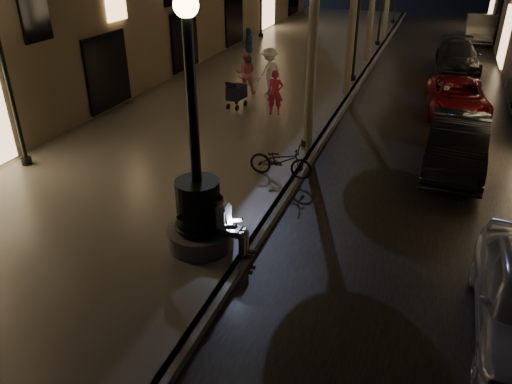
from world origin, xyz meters
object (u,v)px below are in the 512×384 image
at_px(pedestrian_pink, 246,73).
at_px(bicycle, 281,161).
at_px(seated_man_laptop, 226,222).
at_px(pedestrian_blue, 249,47).
at_px(car_second, 457,144).
at_px(pedestrian_red, 275,93).
at_px(lamp_left_b, 183,6).
at_px(lamp_curb_a, 311,45).
at_px(car_fifth, 480,28).
at_px(car_rear, 458,57).
at_px(lamp_left_a, 2,56).
at_px(pedestrian_white, 269,71).
at_px(fountain_lamppost, 198,203).
at_px(car_third, 457,97).
at_px(lamp_curb_b, 359,7).
at_px(stroller, 236,93).

bearing_deg(pedestrian_pink, bicycle, 99.80).
xyz_separation_m(seated_man_laptop, pedestrian_blue, (-5.11, 14.82, 0.22)).
height_order(seated_man_laptop, car_second, seated_man_laptop).
xyz_separation_m(pedestrian_red, pedestrian_blue, (-3.38, 6.28, 0.12)).
distance_m(lamp_left_b, car_second, 12.97).
bearing_deg(pedestrian_red, lamp_curb_a, -70.51).
bearing_deg(car_fifth, car_rear, -98.46).
relative_size(lamp_left_a, car_rear, 1.05).
distance_m(pedestrian_white, bicycle, 7.61).
relative_size(fountain_lamppost, lamp_curb_a, 1.08).
relative_size(pedestrian_red, bicycle, 0.91).
xyz_separation_m(car_second, car_third, (0.00, 5.14, -0.11)).
bearing_deg(car_rear, car_third, -94.55).
relative_size(lamp_left_a, car_third, 1.08).
height_order(lamp_left_b, car_rear, lamp_left_b).
relative_size(pedestrian_red, pedestrian_white, 0.86).
height_order(lamp_curb_b, car_second, lamp_curb_b).
distance_m(car_fifth, pedestrian_red, 19.12).
bearing_deg(pedestrian_red, pedestrian_white, 97.32).
xyz_separation_m(lamp_left_a, car_fifth, (12.60, 24.19, -2.47)).
distance_m(seated_man_laptop, lamp_curb_b, 14.20).
xyz_separation_m(fountain_lamppost, bicycle, (0.60, 3.73, -0.56)).
relative_size(lamp_curb_a, lamp_left_b, 1.00).
height_order(lamp_curb_b, stroller, lamp_curb_b).
bearing_deg(lamp_left_b, pedestrian_pink, -22.52).
distance_m(lamp_left_b, car_rear, 13.21).
relative_size(lamp_curb_b, car_rear, 1.05).
distance_m(lamp_left_a, car_second, 12.45).
height_order(lamp_curb_b, pedestrian_red, lamp_curb_b).
relative_size(car_rear, car_fifth, 0.99).
bearing_deg(pedestrian_blue, pedestrian_pink, -12.21).
relative_size(stroller, car_fifth, 0.25).
relative_size(lamp_left_b, car_fifth, 1.04).
distance_m(fountain_lamppost, lamp_left_b, 13.75).
relative_size(car_rear, bicycle, 2.67).
bearing_deg(pedestrian_pink, car_third, 168.29).
relative_size(fountain_lamppost, car_rear, 1.13).
height_order(seated_man_laptop, car_rear, seated_man_laptop).
relative_size(car_second, car_fifth, 0.96).
bearing_deg(pedestrian_pink, fountain_lamppost, 87.91).
bearing_deg(pedestrian_pink, pedestrian_red, 114.65).
bearing_deg(lamp_left_a, pedestrian_pink, 68.53).
xyz_separation_m(lamp_left_a, car_third, (11.40, 9.48, -2.62)).
distance_m(fountain_lamppost, car_fifth, 26.92).
bearing_deg(stroller, car_rear, 58.56).
distance_m(lamp_curb_b, pedestrian_red, 6.18).
bearing_deg(pedestrian_red, car_second, -35.90).
distance_m(lamp_curb_b, car_third, 5.63).
distance_m(lamp_curb_a, car_third, 7.44).
bearing_deg(car_fifth, car_second, -93.41).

